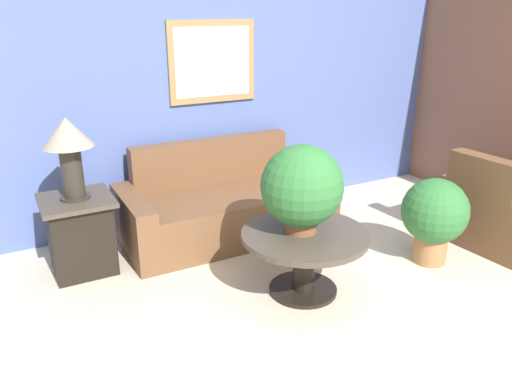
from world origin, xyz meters
TOP-DOWN VIEW (x-y plane):
  - ground_plane at (0.00, 0.00)m, footprint 20.00×20.00m
  - wall_back at (-0.01, 2.71)m, footprint 6.80×0.09m
  - couch_main at (-0.44, 2.17)m, footprint 1.94×0.89m
  - armchair at (1.75, 0.86)m, footprint 1.04×1.06m
  - coffee_table at (-0.36, 0.95)m, footprint 0.93×0.93m
  - side_table at (-1.76, 2.08)m, footprint 0.55×0.55m
  - table_lamp at (-1.76, 2.08)m, footprint 0.38×0.38m
  - potted_plant_on_table at (-0.37, 0.99)m, footprint 0.60×0.60m
  - potted_plant_floor at (0.84, 0.85)m, footprint 0.54×0.54m

SIDE VIEW (x-z plane):
  - ground_plane at x=0.00m, z-range 0.00..0.00m
  - armchair at x=1.75m, z-range -0.15..0.70m
  - couch_main at x=-0.44m, z-range -0.15..0.70m
  - side_table at x=-1.76m, z-range 0.01..0.63m
  - coffee_table at x=-0.36m, z-range 0.11..0.60m
  - potted_plant_floor at x=0.84m, z-range 0.06..0.79m
  - potted_plant_on_table at x=-0.37m, z-range 0.50..1.15m
  - table_lamp at x=-1.76m, z-range 0.75..1.39m
  - wall_back at x=-0.01m, z-range 0.01..2.61m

